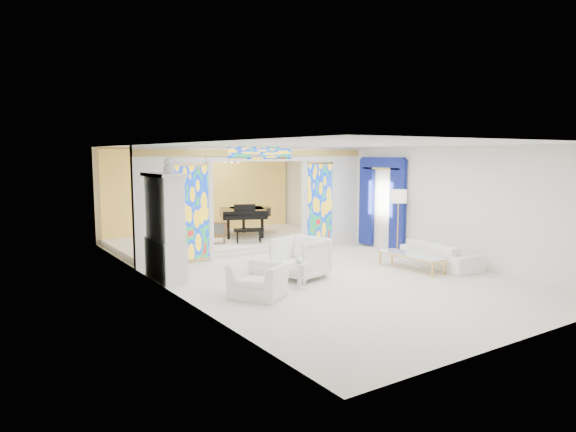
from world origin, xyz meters
TOP-DOWN VIEW (x-y plane):
  - floor at (0.00, 0.00)m, footprint 12.00×12.00m
  - ceiling at (0.00, 0.00)m, footprint 7.00×12.00m
  - wall_back at (0.00, 6.00)m, footprint 7.00×0.02m
  - wall_front at (0.00, -6.00)m, footprint 7.00×0.02m
  - wall_left at (-3.50, 0.00)m, footprint 0.02×12.00m
  - wall_right at (3.50, 0.00)m, footprint 0.02×12.00m
  - partition_wall at (0.00, 2.00)m, footprint 7.00×0.22m
  - stained_glass_left at (-2.03, 1.89)m, footprint 0.90×0.04m
  - stained_glass_right at (2.03, 1.89)m, footprint 0.90×0.04m
  - stained_glass_transom at (0.00, 1.89)m, footprint 2.00×0.04m
  - alcove_platform at (0.00, 4.10)m, footprint 6.80×3.80m
  - gold_curtain_back at (0.00, 5.88)m, footprint 6.70×0.10m
  - chandelier at (0.20, 4.00)m, footprint 0.48×0.48m
  - blue_drapes at (3.40, 0.70)m, footprint 0.14×1.85m
  - china_cabinet at (-3.22, 0.60)m, footprint 0.56×1.46m
  - armchair_left at (-2.19, -1.77)m, footprint 1.33×1.36m
  - armchair_right at (-0.66, -1.00)m, footprint 1.27×1.25m
  - sofa at (2.95, -1.89)m, footprint 1.06×2.19m
  - side_table at (-1.17, -1.69)m, footprint 0.55×0.55m
  - vase at (-1.17, -1.69)m, footprint 0.22×0.22m
  - coffee_table at (2.09, -1.74)m, footprint 0.63×1.76m
  - floor_lamp at (3.07, -0.30)m, footprint 0.53×0.53m
  - grand_piano at (0.81, 4.23)m, footprint 2.27×2.76m
  - tv_console at (-0.69, 3.28)m, footprint 0.65×0.54m

SIDE VIEW (x-z plane):
  - floor at x=0.00m, z-range 0.00..0.00m
  - alcove_platform at x=0.00m, z-range 0.00..0.18m
  - sofa at x=2.95m, z-range 0.00..0.62m
  - armchair_left at x=-2.19m, z-range 0.00..0.67m
  - coffee_table at x=2.09m, z-range 0.16..0.55m
  - side_table at x=-1.17m, z-range 0.08..0.62m
  - armchair_right at x=-0.66m, z-range 0.00..0.94m
  - tv_console at x=-0.69m, z-range 0.28..0.92m
  - vase at x=-1.17m, z-range 0.54..0.72m
  - grand_piano at x=0.81m, z-range 0.37..1.43m
  - china_cabinet at x=-3.22m, z-range -0.19..2.53m
  - stained_glass_left at x=-2.03m, z-range 0.10..2.50m
  - stained_glass_right at x=2.03m, z-range 0.10..2.50m
  - wall_back at x=0.00m, z-range 0.00..3.00m
  - wall_front at x=0.00m, z-range 0.00..3.00m
  - wall_left at x=-3.50m, z-range 0.00..3.00m
  - wall_right at x=3.50m, z-range 0.00..3.00m
  - gold_curtain_back at x=0.00m, z-range 0.05..2.95m
  - floor_lamp at x=3.07m, z-range 0.65..2.47m
  - blue_drapes at x=3.40m, z-range 0.25..2.90m
  - partition_wall at x=0.00m, z-range 0.15..3.15m
  - chandelier at x=0.20m, z-range 2.40..2.70m
  - stained_glass_transom at x=0.00m, z-range 2.65..2.99m
  - ceiling at x=0.00m, z-range 2.99..3.01m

